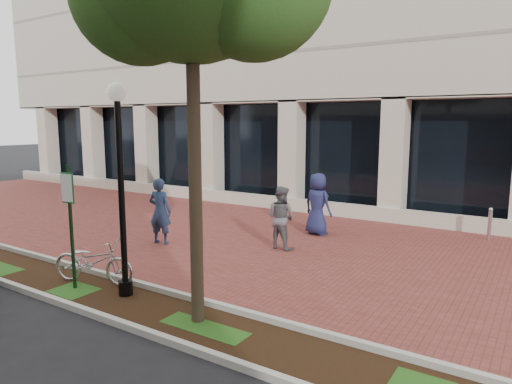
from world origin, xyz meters
The scene contains 12 objects.
ground centered at (0.00, 0.00, 0.00)m, with size 120.00×120.00×0.00m, color black.
brick_plaza centered at (0.00, 0.00, 0.01)m, with size 40.00×9.00×0.01m, color brown.
planting_strip centered at (0.00, -5.25, 0.01)m, with size 40.00×1.50×0.01m, color black.
curb_plaza_side centered at (0.00, -4.50, 0.06)m, with size 40.00×0.12×0.12m, color #B2B2A8.
curb_street_side centered at (0.00, -6.00, 0.06)m, with size 40.00×0.12×0.12m, color #B2B2A8.
parking_sign centered at (-1.54, -5.31, 1.63)m, with size 0.34×0.07×2.58m.
lamppost centered at (-0.36, -4.98, 2.35)m, with size 0.36×0.36×4.15m.
locked_bicycle centered at (-1.45, -4.88, 0.49)m, with size 0.65×1.86×0.98m, color silver.
pedestrian_left centered at (-2.56, -1.77, 0.94)m, with size 0.68×0.45×1.87m, color navy.
pedestrian_mid centered at (0.54, -0.35, 0.86)m, with size 0.83×0.65×1.71m, color #5A5A5F.
pedestrian_right centered at (0.70, 1.60, 0.95)m, with size 0.93×0.60×1.89m, color #1E224D.
bollard centered at (5.20, 3.71, 0.49)m, with size 0.12×0.12×0.97m.
Camera 1 is at (6.52, -10.84, 3.43)m, focal length 32.00 mm.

